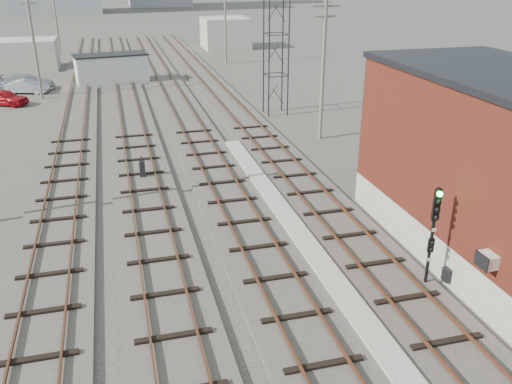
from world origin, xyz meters
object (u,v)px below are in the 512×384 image
object	(u,v)px
signal_mast	(433,231)
switch_stand	(142,169)
car_red	(4,97)
car_silver	(27,87)
car_grey	(27,82)
site_trailer	(112,69)

from	to	relation	value
signal_mast	switch_stand	size ratio (longest dim) A/B	3.11
switch_stand	car_red	bearing A→B (deg)	120.76
car_red	car_silver	size ratio (longest dim) A/B	1.04
car_red	car_grey	world-z (taller)	car_grey
switch_stand	car_silver	size ratio (longest dim) A/B	0.34
site_trailer	car_red	bearing A→B (deg)	-152.33
car_silver	car_red	bearing A→B (deg)	-179.03
car_grey	site_trailer	bearing A→B (deg)	-80.30
signal_mast	switch_stand	world-z (taller)	signal_mast
switch_stand	car_grey	world-z (taller)	car_grey
switch_stand	car_grey	distance (m)	26.89
site_trailer	car_grey	distance (m)	7.74
switch_stand	car_silver	xyz separation A→B (m)	(-8.47, 23.97, 0.01)
signal_mast	switch_stand	distance (m)	16.24
site_trailer	car_red	distance (m)	10.86
site_trailer	car_red	world-z (taller)	site_trailer
signal_mast	car_grey	world-z (taller)	signal_mast
signal_mast	site_trailer	world-z (taller)	signal_mast
site_trailer	car_grey	size ratio (longest dim) A/B	1.46
site_trailer	car_silver	distance (m)	7.81
car_silver	car_grey	world-z (taller)	car_grey
car_grey	switch_stand	bearing A→B (deg)	-156.59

